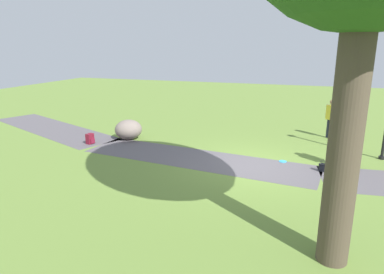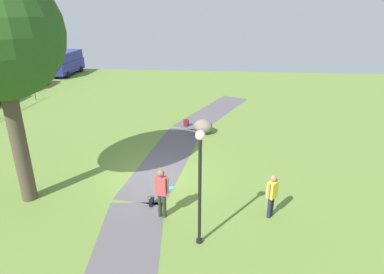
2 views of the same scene
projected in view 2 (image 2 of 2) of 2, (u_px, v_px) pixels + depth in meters
The scene contains 12 objects.
ground_plane at pixel (156, 176), 14.25m from camera, with size 48.00×48.00×0.00m, color olive.
footpath_segment_mid at pixel (168, 157), 16.00m from camera, with size 8.18×2.92×0.01m.
footpath_segment_far at pixel (215, 111), 22.91m from camera, with size 8.16×4.92×0.01m.
lamp_post at pixel (200, 177), 9.49m from camera, with size 0.28×0.28×3.70m.
lawn_boulder at pixel (203, 126), 18.85m from camera, with size 1.49×1.49×0.80m.
woman_with_handbag at pixel (161, 190), 11.18m from camera, with size 0.28×0.52×1.82m.
man_near_boulder at pixel (272, 193), 11.24m from camera, with size 0.43×0.41×1.60m.
handbag_on_grass at pixel (151, 202), 12.19m from camera, with size 0.32×0.27×0.31m.
backpack_by_boulder at pixel (186, 123), 20.03m from camera, with size 0.30×0.31×0.40m.
frisbee_on_grass at pixel (171, 188), 13.36m from camera, with size 0.25×0.25×0.02m.
parked_coupe_black at pixel (29, 79), 28.82m from camera, with size 4.03×1.79×1.56m.
delivery_van at pixel (63, 62), 34.09m from camera, with size 5.11×2.47×2.30m.
Camera 2 is at (-12.38, -2.74, 6.88)m, focal length 31.25 mm.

